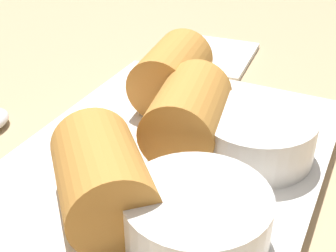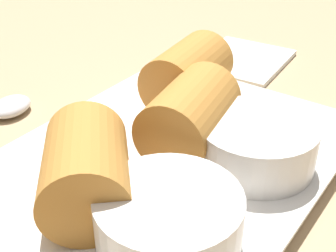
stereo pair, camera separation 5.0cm
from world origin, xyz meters
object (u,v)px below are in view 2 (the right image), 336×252
(dipping_bowl_near, at_px, (256,142))
(dipping_bowl_far, at_px, (169,218))
(serving_plate, at_px, (168,158))
(napkin, at_px, (243,60))
(spoon, at_px, (2,113))

(dipping_bowl_near, relative_size, dipping_bowl_far, 1.00)
(serving_plate, xyz_separation_m, napkin, (-0.21, -0.05, -0.00))
(serving_plate, bearing_deg, spoon, -80.14)
(dipping_bowl_far, distance_m, spoon, 0.23)
(dipping_bowl_far, xyz_separation_m, spoon, (-0.05, -0.22, -0.03))
(serving_plate, distance_m, spoon, 0.17)
(spoon, bearing_deg, dipping_bowl_far, 77.67)
(dipping_bowl_far, relative_size, spoon, 0.49)
(napkin, bearing_deg, serving_plate, 12.51)
(dipping_bowl_near, relative_size, napkin, 0.75)
(dipping_bowl_near, distance_m, dipping_bowl_far, 0.10)
(serving_plate, relative_size, dipping_bowl_near, 3.31)
(dipping_bowl_near, relative_size, spoon, 0.49)
(dipping_bowl_near, xyz_separation_m, napkin, (-0.19, -0.11, -0.03))
(dipping_bowl_far, bearing_deg, serving_plate, -144.19)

